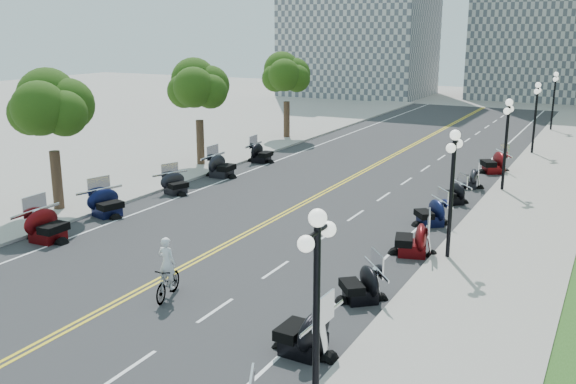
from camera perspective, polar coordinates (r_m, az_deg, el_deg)
The scene contains 46 objects.
ground at distance 25.63m, azimuth -7.43°, elevation -5.67°, with size 160.00×160.00×0.00m, color gray.
road at distance 33.90m, azimuth 2.26°, elevation -0.55°, with size 16.00×90.00×0.01m, color #333335.
centerline_yellow_a at distance 33.95m, azimuth 2.08°, elevation -0.51°, with size 0.12×90.00×0.00m, color yellow.
centerline_yellow_b at distance 33.85m, azimuth 2.44°, elevation -0.56°, with size 0.12×90.00×0.00m, color yellow.
edge_line_north at distance 31.80m, azimuth 12.74°, elevation -1.90°, with size 0.12×90.00×0.00m, color white.
edge_line_south at distance 37.00m, azimuth -6.73°, elevation 0.65°, with size 0.12×90.00×0.00m, color white.
lane_dash_4 at distance 18.10m, azimuth -13.79°, elevation -14.90°, with size 0.12×2.00×0.00m, color white.
lane_dash_5 at distance 20.89m, azimuth -6.47°, elevation -10.40°, with size 0.12×2.00×0.00m, color white.
lane_dash_6 at distance 24.03m, azimuth -1.11°, elevation -6.91°, with size 0.12×2.00×0.00m, color white.
lane_dash_7 at distance 27.39m, azimuth 2.92°, elevation -4.21°, with size 0.12×2.00×0.00m, color white.
lane_dash_8 at distance 30.91m, azimuth 6.03°, elevation -2.09°, with size 0.12×2.00×0.00m, color white.
lane_dash_9 at distance 34.53m, azimuth 8.49°, elevation -0.41°, with size 0.12×2.00×0.00m, color white.
lane_dash_10 at distance 38.23m, azimuth 10.48°, elevation 0.95°, with size 0.12×2.00×0.00m, color white.
lane_dash_11 at distance 41.98m, azimuth 12.12°, elevation 2.07°, with size 0.12×2.00×0.00m, color white.
lane_dash_12 at distance 45.77m, azimuth 13.49°, elevation 3.00°, with size 0.12×2.00×0.00m, color white.
lane_dash_13 at distance 49.60m, azimuth 14.65°, elevation 3.79°, with size 0.12×2.00×0.00m, color white.
lane_dash_14 at distance 53.45m, azimuth 15.64°, elevation 4.47°, with size 0.12×2.00×0.00m, color white.
lane_dash_15 at distance 57.32m, azimuth 16.50°, elevation 5.05°, with size 0.12×2.00×0.00m, color white.
lane_dash_16 at distance 61.21m, azimuth 17.26°, elevation 5.56°, with size 0.12×2.00×0.00m, color white.
lane_dash_17 at distance 65.11m, azimuth 17.92°, elevation 6.00°, with size 0.12×2.00×0.00m, color white.
lane_dash_18 at distance 69.03m, azimuth 18.51°, elevation 6.40°, with size 0.12×2.00×0.00m, color white.
lane_dash_19 at distance 72.95m, azimuth 19.04°, elevation 6.75°, with size 0.12×2.00×0.00m, color white.
sidewalk_north at distance 31.06m, azimuth 20.06°, elevation -2.71°, with size 5.00×90.00×0.15m, color #9E9991.
sidewalk_south at distance 39.39m, azimuth -11.67°, elevation 1.39°, with size 5.00×90.00×0.15m, color #9E9991.
street_lamp_1 at distance 14.20m, azimuth 2.54°, elevation -11.24°, with size 0.50×1.20×4.90m, color black, non-canonical shape.
street_lamp_2 at distance 24.99m, azimuth 14.31°, elevation -0.29°, with size 0.50×1.20×4.90m, color black, non-canonical shape.
street_lamp_3 at distance 36.54m, azimuth 18.78°, elevation 3.95°, with size 0.50×1.20×4.90m, color black, non-canonical shape.
street_lamp_4 at distance 48.31m, azimuth 21.11°, elevation 6.14°, with size 0.50×1.20×4.90m, color black, non-canonical shape.
street_lamp_5 at distance 60.18m, azimuth 22.53°, elevation 7.46°, with size 0.50×1.20×4.90m, color black, non-canonical shape.
tree_2 at distance 32.53m, azimuth -20.33°, elevation 6.46°, with size 4.80×4.80×9.20m, color #235619, non-canonical shape.
tree_3 at distance 41.49m, azimuth -7.95°, elevation 8.74°, with size 4.80×4.80×9.20m, color #235619, non-canonical shape.
tree_4 at distance 51.69m, azimuth -0.12°, elevation 9.97°, with size 4.80×4.80×9.20m, color #235619, non-canonical shape.
motorcycle_n_4 at distance 17.98m, azimuth 1.39°, elevation -12.03°, with size 2.12×2.12×1.48m, color black, non-canonical shape.
motorcycle_n_5 at distance 21.32m, azimuth 6.49°, elevation -7.95°, with size 1.92×1.92×1.34m, color black, non-canonical shape.
motorcycle_n_6 at distance 25.77m, azimuth 11.02°, elevation -3.96°, with size 2.11×2.11×1.48m, color #590A0C, non-canonical shape.
motorcycle_n_7 at distance 29.81m, azimuth 12.56°, elevation -1.65°, with size 1.93×1.93×1.35m, color black, non-canonical shape.
motorcycle_n_8 at distance 33.74m, azimuth 14.45°, elevation 0.01°, with size 1.78×1.78×1.24m, color black, non-canonical shape.
motorcycle_n_9 at distance 37.39m, azimuth 15.75°, elevation 1.32°, with size 1.81×1.81×1.26m, color black, non-canonical shape.
motorcycle_n_10 at distance 41.62m, azimuth 17.84°, elevation 2.65°, with size 2.19×2.19×1.53m, color #590A0C, non-canonical shape.
motorcycle_s_5 at distance 28.74m, azimuth -20.63°, elevation -2.63°, with size 2.23×2.23×1.56m, color #590A0C, non-canonical shape.
motorcycle_s_6 at distance 31.67m, azimuth -15.84°, elevation -0.79°, with size 2.13×2.13×1.49m, color black, non-canonical shape.
motorcycle_s_7 at distance 35.15m, azimuth -9.99°, elevation 0.88°, with size 1.87×1.87×1.31m, color black, non-canonical shape.
motorcycle_s_8 at distance 38.73m, azimuth -5.93°, elevation 2.44°, with size 2.19×2.19×1.53m, color black, non-canonical shape.
motorcycle_s_9 at distance 42.86m, azimuth -2.40°, elevation 3.59°, with size 2.05×2.05×1.43m, color black, non-canonical shape.
bicycle at distance 21.84m, azimuth -10.63°, elevation -7.86°, with size 0.53×1.88×1.13m, color #A51414.
cyclist_rider at distance 21.33m, azimuth -10.81°, elevation -4.25°, with size 0.65×0.42×1.77m, color silver.
Camera 1 is at (13.98, -19.62, 8.74)m, focal length 40.00 mm.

